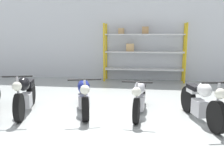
# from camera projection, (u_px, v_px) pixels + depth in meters

# --- Properties ---
(ground_plane) EXTENTS (30.00, 30.00, 0.00)m
(ground_plane) POSITION_uv_depth(u_px,v_px,m) (110.00, 115.00, 6.08)
(ground_plane) COLOR #9EA3A0
(back_wall) EXTENTS (30.00, 0.08, 3.60)m
(back_wall) POSITION_uv_depth(u_px,v_px,m) (127.00, 38.00, 10.76)
(back_wall) COLOR silver
(back_wall) RESTS_ON ground_plane
(shelving_rack) EXTENTS (3.38, 0.63, 2.41)m
(shelving_rack) POSITION_uv_depth(u_px,v_px,m) (143.00, 50.00, 10.41)
(shelving_rack) COLOR gold
(shelving_rack) RESTS_ON ground_plane
(motorcycle_black) EXTENTS (0.83, 2.04, 1.04)m
(motorcycle_black) POSITION_uv_depth(u_px,v_px,m) (25.00, 94.00, 6.24)
(motorcycle_black) COLOR black
(motorcycle_black) RESTS_ON ground_plane
(motorcycle_blue) EXTENTS (0.94, 2.03, 0.96)m
(motorcycle_blue) POSITION_uv_depth(u_px,v_px,m) (84.00, 95.00, 6.32)
(motorcycle_blue) COLOR black
(motorcycle_blue) RESTS_ON ground_plane
(motorcycle_silver) EXTENTS (0.67, 2.10, 0.94)m
(motorcycle_silver) POSITION_uv_depth(u_px,v_px,m) (140.00, 97.00, 6.16)
(motorcycle_silver) COLOR black
(motorcycle_silver) RESTS_ON ground_plane
(motorcycle_white) EXTENTS (0.81, 2.05, 1.03)m
(motorcycle_white) POSITION_uv_depth(u_px,v_px,m) (201.00, 102.00, 5.57)
(motorcycle_white) COLOR black
(motorcycle_white) RESTS_ON ground_plane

